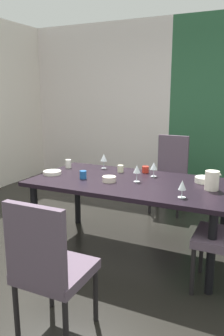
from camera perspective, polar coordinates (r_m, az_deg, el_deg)
ground_plane at (r=3.26m, az=-6.10°, el=-16.47°), size 5.28×6.00×0.02m
back_panel_interior at (r=6.05m, az=-2.39°, el=10.99°), size 2.68×0.10×2.76m
dining_table at (r=3.25m, az=3.17°, el=-3.51°), size 1.93×1.03×0.74m
chair_head_far at (r=4.53m, az=10.12°, el=-0.49°), size 0.44×0.45×1.02m
chair_head_near at (r=2.19m, az=-11.06°, el=-16.19°), size 0.44×0.44×0.96m
wine_glass_center at (r=2.75m, az=12.14°, el=-3.04°), size 0.07×0.07×0.15m
wine_glass_north at (r=3.39m, az=7.29°, el=0.32°), size 0.07×0.07×0.15m
wine_glass_east at (r=3.17m, az=4.36°, el=-0.27°), size 0.07×0.07×0.17m
wine_glass_rear at (r=3.73m, az=-1.46°, el=1.79°), size 0.08×0.08×0.17m
serving_bowl_front at (r=3.53m, az=-10.37°, el=-0.79°), size 0.19×0.19×0.04m
serving_bowl_corner at (r=3.18m, az=-0.50°, el=-1.95°), size 0.13×0.13×0.05m
serving_bowl_left at (r=3.28m, az=15.80°, el=-1.98°), size 0.18×0.18×0.05m
cup_south at (r=3.31m, az=-5.06°, el=-1.18°), size 0.07×0.07×0.08m
cup_right at (r=3.80m, az=-7.62°, el=0.74°), size 0.07×0.07×0.10m
cup_west at (r=3.56m, az=5.84°, el=-0.26°), size 0.07×0.07×0.07m
cup_near_shelf at (r=3.57m, az=1.50°, el=-0.11°), size 0.07×0.07×0.08m
pitcher_near_window at (r=3.04m, az=17.03°, el=-2.06°), size 0.14×0.12×0.17m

